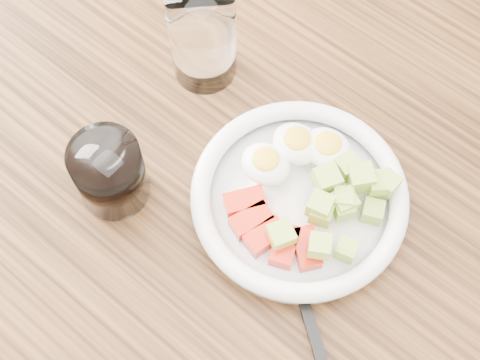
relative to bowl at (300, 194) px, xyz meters
name	(u,v)px	position (x,y,z in m)	size (l,w,h in m)	color
ground	(241,339)	(-0.05, -0.04, -0.79)	(4.00, 4.00, 0.00)	brown
dining_table	(241,232)	(-0.05, -0.04, -0.12)	(1.50, 0.90, 0.77)	brown
bowl	(300,194)	(0.00, 0.00, 0.00)	(0.25, 0.25, 0.06)	white
fork	(318,349)	(0.12, -0.12, -0.02)	(0.16, 0.12, 0.01)	black
water_glass	(203,33)	(-0.21, 0.07, 0.05)	(0.08, 0.08, 0.14)	white
coffee_glass	(110,173)	(-0.18, -0.12, 0.02)	(0.08, 0.08, 0.09)	white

